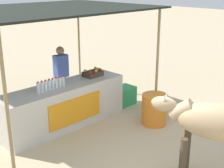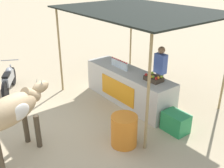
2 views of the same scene
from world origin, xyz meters
The scene contains 9 objects.
ground_plane centered at (0.00, 0.00, 0.00)m, with size 60.00×60.00×0.00m, color tan.
stall_counter centered at (0.00, 2.20, 0.48)m, with size 3.00×0.82×0.96m.
stall_awning centered at (0.00, 2.50, 2.52)m, with size 4.20×3.20×2.63m.
water_bottle_row centered at (-0.35, 2.15, 1.07)m, with size 0.70×0.07×0.25m.
fruit_crate centered at (0.93, 2.25, 1.03)m, with size 0.44×0.32×0.18m.
vendor_behind_counter centered at (0.50, 2.95, 0.85)m, with size 0.34×0.22×1.65m.
cooler_box centered at (1.86, 2.10, 0.24)m, with size 0.60×0.44×0.48m, color #268C4C.
water_barrel centered at (1.49, 0.79, 0.36)m, with size 0.58×0.58×0.71m, color orange.
cow centered at (0.41, -1.20, 1.03)m, with size 1.03×1.82×1.44m.
Camera 1 is at (-3.87, -3.18, 3.19)m, focal length 50.00 mm.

